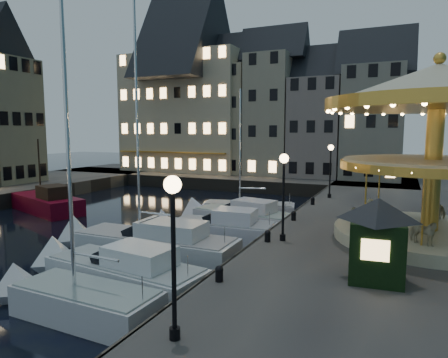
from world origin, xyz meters
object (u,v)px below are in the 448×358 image
at_px(motorboat_b, 118,272).
at_px(motorboat_c, 148,243).
at_px(motorboat_f, 241,211).
at_px(bollard_b, 268,235).
at_px(bollard_c, 294,215).
at_px(carousel, 436,119).
at_px(streetlamp_a, 173,234).
at_px(streetlamp_c, 330,163).
at_px(red_fishing_boat, 47,203).
at_px(streetlamp_b, 284,185).
at_px(motorboat_d, 217,229).
at_px(bollard_d, 313,200).
at_px(motorboat_e, 238,217).
at_px(motorboat_a, 75,301).
at_px(bollard_a, 219,273).
at_px(ticket_kiosk, 378,225).

bearing_deg(motorboat_b, motorboat_c, 107.89).
bearing_deg(motorboat_f, bollard_b, -62.09).
bearing_deg(bollard_c, carousel, -13.68).
distance_m(bollard_b, motorboat_f, 11.32).
height_order(streetlamp_a, streetlamp_c, same).
bearing_deg(motorboat_f, red_fishing_boat, -163.60).
height_order(streetlamp_b, red_fishing_boat, red_fishing_boat).
bearing_deg(carousel, streetlamp_c, 120.94).
bearing_deg(motorboat_d, motorboat_c, -115.45).
xyz_separation_m(bollard_d, motorboat_c, (-6.35, -11.17, -0.92)).
bearing_deg(motorboat_f, carousel, -28.48).
xyz_separation_m(streetlamp_c, red_fishing_boat, (-20.98, -8.48, -3.31)).
relative_size(bollard_c, motorboat_e, 0.07).
height_order(streetlamp_c, carousel, carousel).
bearing_deg(motorboat_c, motorboat_f, 84.25).
distance_m(streetlamp_b, bollard_d, 10.30).
xyz_separation_m(motorboat_a, motorboat_e, (0.30, 14.76, 0.11)).
height_order(streetlamp_a, bollard_a, streetlamp_a).
bearing_deg(carousel, ticket_kiosk, -107.53).
bearing_deg(motorboat_c, ticket_kiosk, -12.34).
height_order(motorboat_a, motorboat_e, motorboat_a).
distance_m(streetlamp_b, motorboat_c, 7.79).
distance_m(bollard_d, motorboat_e, 5.57).
height_order(motorboat_a, motorboat_d, motorboat_a).
relative_size(bollard_c, motorboat_a, 0.05).
bearing_deg(carousel, streetlamp_a, -116.65).
bearing_deg(bollard_c, bollard_b, -90.00).
height_order(bollard_a, motorboat_c, motorboat_c).
xyz_separation_m(motorboat_c, motorboat_f, (1.07, 10.63, -0.15)).
distance_m(streetlamp_b, motorboat_b, 8.42).
bearing_deg(bollard_b, streetlamp_a, -86.39).
height_order(bollard_a, motorboat_f, motorboat_f).
distance_m(motorboat_d, motorboat_f, 6.47).
bearing_deg(bollard_a, bollard_d, 90.00).
bearing_deg(motorboat_e, bollard_b, -58.62).
distance_m(streetlamp_c, carousel, 12.86).
height_order(bollard_c, red_fishing_boat, red_fishing_boat).
xyz_separation_m(motorboat_b, motorboat_f, (-0.26, 14.74, -0.11)).
distance_m(streetlamp_a, carousel, 14.64).
xyz_separation_m(motorboat_a, motorboat_b, (-0.31, 2.75, 0.11)).
height_order(bollard_d, motorboat_b, motorboat_b).
distance_m(motorboat_a, carousel, 17.25).
height_order(motorboat_c, motorboat_d, motorboat_c).
bearing_deg(ticket_kiosk, motorboat_b, -170.72).
xyz_separation_m(streetlamp_b, motorboat_c, (-6.95, -1.17, -3.34)).
distance_m(motorboat_e, motorboat_f, 2.87).
relative_size(motorboat_c, motorboat_e, 1.63).
relative_size(bollard_a, bollard_b, 1.00).
height_order(bollard_c, motorboat_a, motorboat_a).
relative_size(streetlamp_a, streetlamp_c, 1.00).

